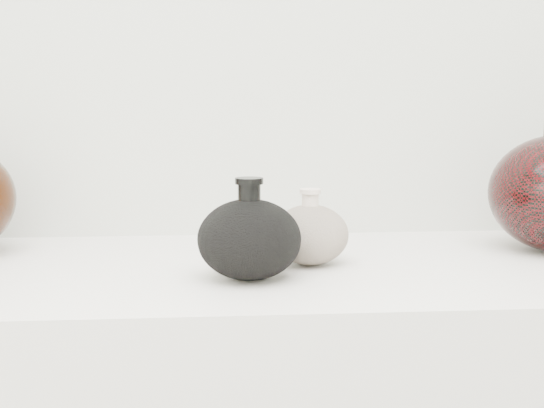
{
  "coord_description": "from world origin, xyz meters",
  "views": [
    {
      "loc": [
        -0.1,
        -0.09,
        1.13
      ],
      "look_at": [
        -0.01,
        0.92,
        0.99
      ],
      "focal_mm": 50.0,
      "sensor_mm": 36.0,
      "label": 1
    }
  ],
  "objects": [
    {
      "name": "black_gourd_vase",
      "position": [
        -0.05,
        0.87,
        0.95
      ],
      "size": [
        0.15,
        0.15,
        0.13
      ],
      "color": "black",
      "rests_on": "display_counter"
    },
    {
      "name": "cream_gourd_vase",
      "position": [
        0.04,
        0.95,
        0.94
      ],
      "size": [
        0.14,
        0.14,
        0.11
      ],
      "color": "beige",
      "rests_on": "display_counter"
    }
  ]
}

